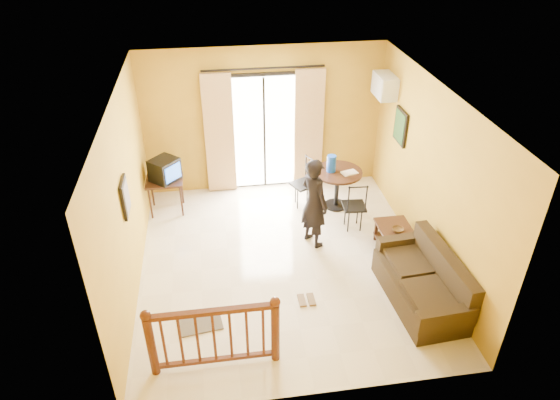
{
  "coord_description": "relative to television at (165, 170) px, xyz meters",
  "views": [
    {
      "loc": [
        -0.98,
        -6.2,
        5.11
      ],
      "look_at": [
        -0.03,
        0.2,
        1.05
      ],
      "focal_mm": 32.0,
      "sensor_mm": 36.0,
      "label": 1
    }
  ],
  "objects": [
    {
      "name": "room_shell",
      "position": [
        1.87,
        -1.81,
        0.84
      ],
      "size": [
        5.0,
        5.0,
        5.0
      ],
      "color": "white",
      "rests_on": "ground"
    },
    {
      "name": "picture_left",
      "position": [
        -0.35,
        -2.01,
        0.69
      ],
      "size": [
        0.05,
        0.42,
        0.52
      ],
      "color": "black",
      "rests_on": "room_shell"
    },
    {
      "name": "air_conditioner",
      "position": [
        3.96,
        0.14,
        1.29
      ],
      "size": [
        0.31,
        0.6,
        0.4
      ],
      "color": "silver",
      "rests_on": "room_shell"
    },
    {
      "name": "serving_tray",
      "position": [
        3.28,
        -0.4,
        -0.11
      ],
      "size": [
        0.32,
        0.25,
        0.02
      ],
      "primitive_type": "cube",
      "rotation": [
        0.0,
        0.0,
        0.28
      ],
      "color": "beige",
      "rests_on": "dining_table"
    },
    {
      "name": "dining_chairs",
      "position": [
        2.84,
        -0.61,
        -0.86
      ],
      "size": [
        1.22,
        1.34,
        0.95
      ],
      "color": "black",
      "rests_on": "ground"
    },
    {
      "name": "bowl",
      "position": [
        3.72,
        -1.83,
        -0.4
      ],
      "size": [
        0.2,
        0.2,
        0.06
      ],
      "primitive_type": "imported",
      "rotation": [
        0.0,
        0.0,
        0.06
      ],
      "color": "#523A1C",
      "rests_on": "coffee_table"
    },
    {
      "name": "water_jug",
      "position": [
        2.97,
        -0.28,
        0.04
      ],
      "size": [
        0.17,
        0.17,
        0.31
      ],
      "primitive_type": "cylinder",
      "color": "blue",
      "rests_on": "dining_table"
    },
    {
      "name": "ground",
      "position": [
        1.87,
        -1.81,
        -0.86
      ],
      "size": [
        5.0,
        5.0,
        0.0
      ],
      "primitive_type": "plane",
      "color": "beige",
      "rests_on": "ground"
    },
    {
      "name": "coffee_table",
      "position": [
        3.72,
        -1.87,
        -0.57
      ],
      "size": [
        0.53,
        0.96,
        0.42
      ],
      "color": "black",
      "rests_on": "ground"
    },
    {
      "name": "standing_person",
      "position": [
        2.43,
        -1.35,
        -0.07
      ],
      "size": [
        0.6,
        0.68,
        1.57
      ],
      "primitive_type": "imported",
      "rotation": [
        0.0,
        0.0,
        2.07
      ],
      "color": "black",
      "rests_on": "ground"
    },
    {
      "name": "balcony_door",
      "position": [
        1.87,
        0.62,
        0.33
      ],
      "size": [
        2.25,
        0.14,
        2.46
      ],
      "color": "black",
      "rests_on": "ground"
    },
    {
      "name": "television",
      "position": [
        0.0,
        0.0,
        0.0
      ],
      "size": [
        0.61,
        0.61,
        0.41
      ],
      "rotation": [
        0.0,
        0.0,
        0.82
      ],
      "color": "black",
      "rests_on": "tv_table"
    },
    {
      "name": "stair_balustrade",
      "position": [
        0.72,
        -3.71,
        -0.3
      ],
      "size": [
        1.63,
        0.13,
        1.04
      ],
      "color": "#471E0F",
      "rests_on": "ground"
    },
    {
      "name": "doormat",
      "position": [
        0.51,
        -2.96,
        -0.85
      ],
      "size": [
        0.65,
        0.48,
        0.02
      ],
      "primitive_type": "cube",
      "rotation": [
        0.0,
        0.0,
        0.14
      ],
      "color": "#504940",
      "rests_on": "ground"
    },
    {
      "name": "botanical_print",
      "position": [
        4.08,
        -0.51,
        0.79
      ],
      "size": [
        0.05,
        0.5,
        0.6
      ],
      "color": "black",
      "rests_on": "room_shell"
    },
    {
      "name": "sandals",
      "position": [
        2.06,
        -2.74,
        -0.84
      ],
      "size": [
        0.24,
        0.25,
        0.03
      ],
      "color": "#523A1C",
      "rests_on": "ground"
    },
    {
      "name": "sofa",
      "position": [
        3.72,
        -2.97,
        -0.55
      ],
      "size": [
        0.92,
        1.8,
        0.84
      ],
      "rotation": [
        0.0,
        0.0,
        0.07
      ],
      "color": "black",
      "rests_on": "ground"
    },
    {
      "name": "tv_table",
      "position": [
        -0.03,
        0.0,
        -0.28
      ],
      "size": [
        0.66,
        0.55,
        0.66
      ],
      "color": "black",
      "rests_on": "ground"
    },
    {
      "name": "dining_table",
      "position": [
        3.1,
        -0.3,
        -0.27
      ],
      "size": [
        0.89,
        0.89,
        0.74
      ],
      "color": "black",
      "rests_on": "ground"
    }
  ]
}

